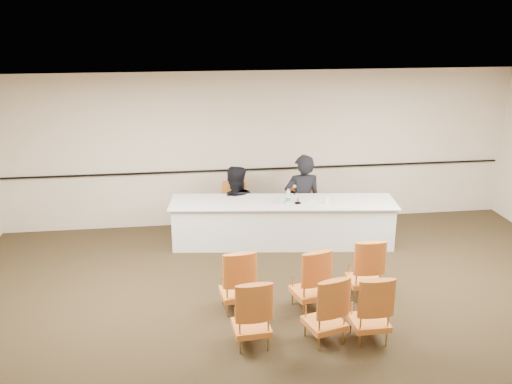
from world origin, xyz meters
TOP-DOWN VIEW (x-y plane):
  - floor at (0.00, 0.00)m, footprint 10.00×10.00m
  - ceiling at (0.00, 0.00)m, footprint 10.00×10.00m
  - wall_back at (0.00, 4.00)m, footprint 10.00×0.04m
  - wall_rail at (0.00, 3.96)m, footprint 9.80×0.04m
  - panel_table at (0.23, 2.80)m, footprint 4.12×1.42m
  - panelist_main at (0.70, 3.33)m, footprint 0.72×0.48m
  - panelist_main_chair at (0.70, 3.33)m, footprint 0.56×0.56m
  - panelist_second at (-0.58, 3.49)m, footprint 0.93×0.73m
  - panelist_second_chair at (-0.58, 3.49)m, footprint 0.56×0.56m
  - papers at (0.81, 2.68)m, footprint 0.34×0.28m
  - microphone at (0.47, 2.66)m, footprint 0.15×0.23m
  - water_bottle at (0.31, 2.72)m, footprint 0.10×0.10m
  - drinking_glass at (0.18, 2.69)m, footprint 0.08×0.08m
  - coffee_cup at (0.97, 2.57)m, footprint 0.10×0.10m
  - aud_chair_front_left at (-0.84, 0.54)m, footprint 0.55×0.55m
  - aud_chair_front_mid at (0.19, 0.44)m, footprint 0.61×0.61m
  - aud_chair_front_right at (1.08, 0.68)m, footprint 0.51×0.51m
  - aud_chair_back_left at (-0.75, -0.38)m, footprint 0.53×0.53m
  - aud_chair_back_mid at (0.19, -0.41)m, footprint 0.62×0.62m
  - aud_chair_back_right at (0.77, -0.47)m, footprint 0.51×0.51m

SIDE VIEW (x-z plane):
  - floor at x=0.00m, z-range 0.00..0.00m
  - panelist_second at x=-0.58m, z-range -0.56..1.31m
  - panel_table at x=0.23m, z-range 0.00..0.81m
  - panelist_main_chair at x=0.70m, z-range 0.00..0.95m
  - panelist_second_chair at x=-0.58m, z-range 0.00..0.95m
  - aud_chair_front_left at x=-0.84m, z-range 0.00..0.95m
  - aud_chair_front_mid at x=0.19m, z-range 0.00..0.95m
  - aud_chair_front_right at x=1.08m, z-range 0.00..0.95m
  - aud_chair_back_left at x=-0.75m, z-range 0.00..0.95m
  - aud_chair_back_mid at x=0.19m, z-range 0.00..0.95m
  - aud_chair_back_right at x=0.77m, z-range 0.00..0.95m
  - panelist_main at x=0.70m, z-range -0.42..1.53m
  - papers at x=0.81m, z-range 0.81..0.81m
  - drinking_glass at x=0.18m, z-range 0.81..0.91m
  - coffee_cup at x=0.97m, z-range 0.81..0.95m
  - water_bottle at x=0.31m, z-range 0.81..1.07m
  - microphone at x=0.47m, z-range 0.81..1.11m
  - wall_rail at x=0.00m, z-range 1.09..1.11m
  - wall_back at x=0.00m, z-range 0.00..3.00m
  - ceiling at x=0.00m, z-range 3.00..3.00m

